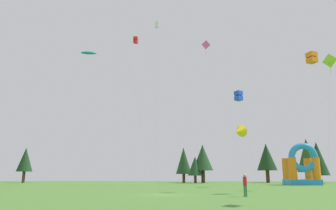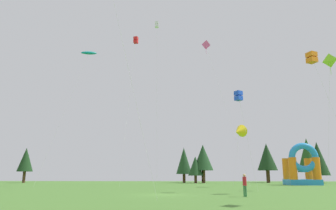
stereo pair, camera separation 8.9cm
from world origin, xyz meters
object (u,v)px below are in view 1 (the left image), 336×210
kite_white_box (157,26)px  person_far_side (245,183)px  kite_pink_diamond (206,46)px  kite_teal_parafoil (89,53)px  kite_red_box (136,40)px  kite_lime_diamond (329,62)px  inflatable_orange_dome (302,169)px  kite_orange_box (312,58)px  kite_blue_box (239,96)px  kite_yellow_delta (239,132)px

kite_white_box → person_far_side: bearing=-63.6°
kite_pink_diamond → kite_teal_parafoil: size_ratio=1.12×
kite_white_box → person_far_side: (9.05, -18.24, -23.55)m
kite_red_box → kite_teal_parafoil: 8.96m
kite_lime_diamond → inflatable_orange_dome: kite_lime_diamond is taller
kite_lime_diamond → kite_pink_diamond: size_ratio=0.65×
kite_orange_box → kite_pink_diamond: size_ratio=0.58×
kite_pink_diamond → person_far_side: bearing=-88.5°
kite_orange_box → kite_red_box: kite_red_box is taller
person_far_side → kite_white_box: bearing=90.1°
kite_white_box → kite_pink_diamond: bearing=47.4°
person_far_side → kite_teal_parafoil: bearing=106.3°
kite_red_box → kite_white_box: bearing=-60.4°
kite_orange_box → kite_teal_parafoil: bearing=150.4°
person_far_side → kite_blue_box: bearing=54.8°
kite_orange_box → kite_lime_diamond: size_ratio=0.89×
kite_pink_diamond → inflatable_orange_dome: size_ratio=3.53×
kite_white_box → person_far_side: size_ratio=13.60×
kite_red_box → inflatable_orange_dome: size_ratio=3.65×
kite_pink_diamond → kite_orange_box: bearing=-65.4°
kite_white_box → kite_blue_box: size_ratio=2.32×
kite_orange_box → kite_white_box: kite_white_box is taller
kite_pink_diamond → kite_yellow_delta: bearing=-56.0°
kite_red_box → kite_pink_diamond: bearing=4.4°
kite_orange_box → kite_lime_diamond: (4.66, 5.94, 1.66)m
kite_orange_box → kite_red_box: (-22.65, 20.33, 11.57)m
kite_pink_diamond → kite_teal_parafoil: (-20.45, -4.18, -2.61)m
inflatable_orange_dome → person_far_side: bearing=-117.3°
kite_blue_box → kite_orange_box: bearing=-9.5°
kite_blue_box → person_far_side: 11.84m
kite_red_box → person_far_side: size_ratio=14.24×
kite_lime_diamond → kite_blue_box: 14.48m
kite_white_box → kite_red_box: bearing=119.6°
kite_lime_diamond → kite_red_box: kite_red_box is taller
kite_teal_parafoil → kite_blue_box: size_ratio=2.09×
kite_red_box → person_far_side: kite_red_box is taller
kite_blue_box → kite_white_box: bearing=132.9°
kite_pink_diamond → kite_yellow_delta: size_ratio=2.75×
kite_yellow_delta → inflatable_orange_dome: bearing=37.7°
kite_orange_box → kite_yellow_delta: 17.24m
kite_yellow_delta → kite_blue_box: bearing=-99.4°
inflatable_orange_dome → kite_pink_diamond: bearing=-168.4°
kite_orange_box → inflatable_orange_dome: kite_orange_box is taller
kite_teal_parafoil → kite_blue_box: bearing=-35.3°
kite_blue_box → kite_red_box: bearing=127.8°
kite_pink_diamond → person_far_side: size_ratio=13.78×
kite_lime_diamond → person_far_side: kite_lime_diamond is taller
kite_yellow_delta → kite_teal_parafoil: size_ratio=0.41×
kite_orange_box → kite_pink_diamond: bearing=114.6°
inflatable_orange_dome → kite_lime_diamond: bearing=-96.5°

